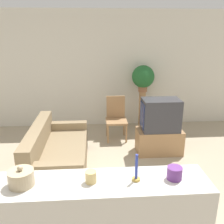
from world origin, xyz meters
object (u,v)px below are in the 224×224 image
Objects in this scene: wooden_chair at (116,116)px; television at (160,115)px; potted_plant at (143,77)px; decorative_bowl at (21,178)px; couch at (57,155)px.

television is at bearing -45.27° from wooden_chair.
wooden_chair is 1.15m from potted_plant.
wooden_chair is 4.33× the size of decorative_bowl.
potted_plant reaches higher than television.
decorative_bowl is at bearing -89.07° from couch.
television is (1.84, 0.51, 0.48)m from couch.
couch is 1.68m from wooden_chair.
television is 1.09m from wooden_chair.
wooden_chair is (1.09, 1.26, 0.22)m from couch.
television reaches higher than wooden_chair.
couch is 2.51× the size of television.
decorative_bowl is at bearing -126.33° from television.
wooden_chair is at bearing 134.73° from television.
potted_plant is (0.67, 0.57, 0.73)m from wooden_chair.
couch is 8.27× the size of decorative_bowl.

